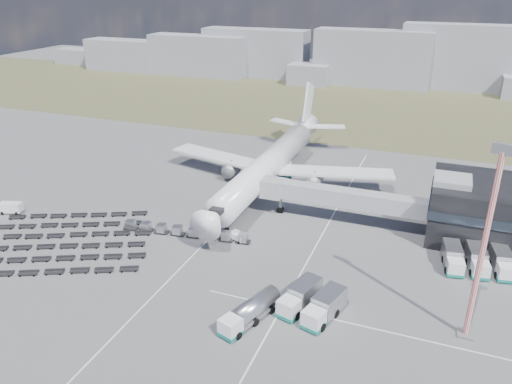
% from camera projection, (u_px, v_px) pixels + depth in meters
% --- Properties ---
extents(ground, '(420.00, 420.00, 0.00)m').
position_uv_depth(ground, '(204.00, 258.00, 80.84)').
color(ground, '#565659').
rests_on(ground, ground).
extents(grass_strip, '(420.00, 90.00, 0.01)m').
position_uv_depth(grass_strip, '(345.00, 106.00, 174.97)').
color(grass_strip, '#433F28').
rests_on(grass_strip, ground).
extents(lane_markings, '(47.12, 110.00, 0.01)m').
position_uv_depth(lane_markings, '(267.00, 260.00, 80.18)').
color(lane_markings, silver).
rests_on(lane_markings, ground).
extents(jet_bridge, '(30.30, 3.80, 7.05)m').
position_uv_depth(jet_bridge, '(331.00, 196.00, 91.05)').
color(jet_bridge, '#939399').
rests_on(jet_bridge, ground).
extents(airliner, '(51.59, 64.53, 17.62)m').
position_uv_depth(airliner, '(271.00, 163.00, 106.44)').
color(airliner, white).
rests_on(airliner, ground).
extents(skyline, '(300.89, 24.46, 24.97)m').
position_uv_depth(skyline, '(357.00, 62.00, 206.96)').
color(skyline, gray).
rests_on(skyline, ground).
extents(fuel_tanker, '(5.55, 10.24, 3.22)m').
position_uv_depth(fuel_tanker, '(250.00, 312.00, 65.25)').
color(fuel_tanker, white).
rests_on(fuel_tanker, ground).
extents(pushback_tug, '(3.46, 2.76, 1.39)m').
position_uv_depth(pushback_tug, '(238.00, 237.00, 85.86)').
color(pushback_tug, white).
rests_on(pushback_tug, ground).
extents(utility_van, '(4.37, 2.96, 2.16)m').
position_uv_depth(utility_van, '(11.00, 208.00, 95.59)').
color(utility_van, white).
rests_on(utility_van, ground).
extents(catering_truck, '(4.68, 7.16, 3.05)m').
position_uv_depth(catering_truck, '(285.00, 167.00, 114.52)').
color(catering_truck, white).
rests_on(catering_truck, ground).
extents(service_trucks_near, '(8.46, 9.34, 3.16)m').
position_uv_depth(service_trucks_near, '(312.00, 302.00, 66.99)').
color(service_trucks_near, white).
rests_on(service_trucks_near, ground).
extents(service_trucks_far, '(10.80, 8.84, 2.96)m').
position_uv_depth(service_trucks_far, '(477.00, 260.00, 77.10)').
color(service_trucks_far, white).
rests_on(service_trucks_far, ground).
extents(uld_row, '(23.29, 4.52, 1.57)m').
position_uv_depth(uld_row, '(185.00, 231.00, 87.18)').
color(uld_row, black).
rests_on(uld_row, ground).
extents(baggage_dollies, '(34.68, 31.23, 0.68)m').
position_uv_depth(baggage_dollies, '(60.00, 241.00, 85.20)').
color(baggage_dollies, black).
rests_on(baggage_dollies, ground).
extents(floodlight_mast, '(2.43, 1.97, 25.48)m').
position_uv_depth(floodlight_mast, '(483.00, 248.00, 58.33)').
color(floodlight_mast, red).
rests_on(floodlight_mast, ground).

